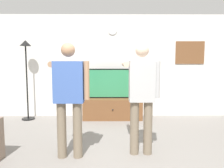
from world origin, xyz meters
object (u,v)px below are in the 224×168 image
object	(u,v)px
floor_lamp	(26,63)
person_standing_nearer_couch	(141,93)
person_standing_nearer_lamp	(69,93)
wall_clock	(112,30)
framed_picture	(190,53)
television	(112,83)
tv_stand	(113,108)

from	to	relation	value
floor_lamp	person_standing_nearer_couch	distance (m)	3.39
person_standing_nearer_lamp	wall_clock	bearing A→B (deg)	75.20
framed_picture	person_standing_nearer_couch	distance (m)	3.06
floor_lamp	framed_picture	bearing A→B (deg)	4.73
wall_clock	floor_lamp	bearing A→B (deg)	-170.95
television	floor_lamp	distance (m)	2.22
wall_clock	floor_lamp	distance (m)	2.35
person_standing_nearer_lamp	framed_picture	bearing A→B (deg)	43.53
tv_stand	wall_clock	xyz separation A→B (m)	(-0.00, 0.29, 2.03)
tv_stand	framed_picture	world-z (taller)	framed_picture
person_standing_nearer_couch	person_standing_nearer_lamp	bearing A→B (deg)	-173.97
floor_lamp	person_standing_nearer_couch	xyz separation A→B (m)	(2.59, -2.14, -0.43)
floor_lamp	person_standing_nearer_couch	world-z (taller)	floor_lamp
tv_stand	framed_picture	xyz separation A→B (m)	(2.06, 0.30, 1.44)
framed_picture	person_standing_nearer_couch	xyz separation A→B (m)	(-1.63, -2.49, -0.71)
wall_clock	framed_picture	bearing A→B (deg)	0.14
wall_clock	person_standing_nearer_lamp	distance (m)	2.99
tv_stand	wall_clock	distance (m)	2.05
framed_picture	wall_clock	bearing A→B (deg)	-179.86
television	framed_picture	xyz separation A→B (m)	(2.06, 0.25, 0.80)
wall_clock	framed_picture	world-z (taller)	wall_clock
floor_lamp	person_standing_nearer_lamp	world-z (taller)	floor_lamp
framed_picture	television	bearing A→B (deg)	-173.12
wall_clock	person_standing_nearer_couch	world-z (taller)	wall_clock
wall_clock	floor_lamp	size ratio (longest dim) A/B	0.12
television	floor_lamp	xyz separation A→B (m)	(-2.16, -0.10, 0.52)
tv_stand	wall_clock	size ratio (longest dim) A/B	6.24
framed_picture	floor_lamp	distance (m)	4.25
television	wall_clock	bearing A→B (deg)	90.00
television	framed_picture	world-z (taller)	framed_picture
wall_clock	person_standing_nearer_couch	xyz separation A→B (m)	(0.43, -2.49, -1.30)
tv_stand	television	bearing A→B (deg)	90.00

